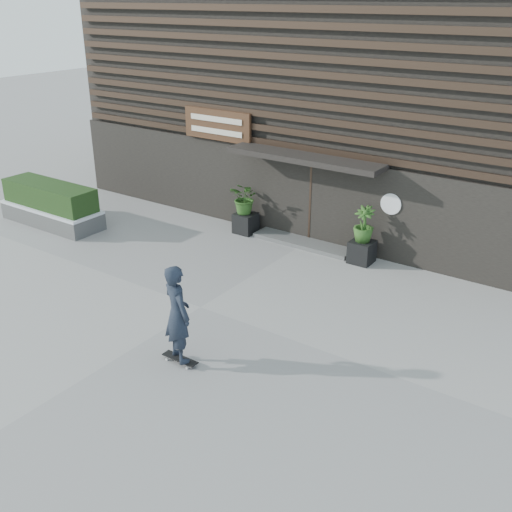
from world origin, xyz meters
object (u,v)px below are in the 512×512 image
Objects in this scene: planter_pot_left at (246,223)px; skateboarder at (177,314)px; raised_bed at (53,216)px; planter_pot_right at (362,252)px.

skateboarder is at bearing -64.62° from planter_pot_left.
raised_bed is (-5.37, -2.81, -0.05)m from planter_pot_left.
planter_pot_left is 3.80m from planter_pot_right.
planter_pot_right is 9.59m from raised_bed.
skateboarder is (8.38, -3.54, 0.82)m from raised_bed.
raised_bed is (-9.17, -2.81, -0.05)m from planter_pot_right.
planter_pot_left is 0.17× the size of raised_bed.
planter_pot_right is 0.29× the size of skateboarder.
planter_pot_left reaches higher than raised_bed.
raised_bed is at bearing -152.39° from planter_pot_left.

